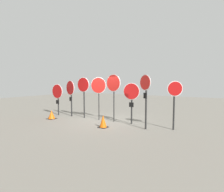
# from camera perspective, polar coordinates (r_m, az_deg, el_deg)

# --- Properties ---
(ground_plane) EXTENTS (40.00, 40.00, 0.00)m
(ground_plane) POSITION_cam_1_polar(r_m,az_deg,el_deg) (9.97, -2.68, -8.21)
(ground_plane) COLOR gray
(stop_sign_0) EXTENTS (0.95, 0.13, 2.07)m
(stop_sign_0) POSITION_cam_1_polar(r_m,az_deg,el_deg) (12.05, -17.39, 0.71)
(stop_sign_0) COLOR black
(stop_sign_0) RESTS_ON ground
(stop_sign_1) EXTENTS (0.90, 0.27, 2.30)m
(stop_sign_1) POSITION_cam_1_polar(r_m,az_deg,el_deg) (11.44, -13.38, 1.42)
(stop_sign_1) COLOR black
(stop_sign_1) RESTS_ON ground
(stop_sign_2) EXTENTS (0.90, 0.14, 2.49)m
(stop_sign_2) POSITION_cam_1_polar(r_m,az_deg,el_deg) (10.78, -9.30, 2.31)
(stop_sign_2) COLOR black
(stop_sign_2) RESTS_ON ground
(stop_sign_3) EXTENTS (0.91, 0.27, 2.48)m
(stop_sign_3) POSITION_cam_1_polar(r_m,az_deg,el_deg) (10.07, -4.43, 2.79)
(stop_sign_3) COLOR black
(stop_sign_3) RESTS_ON ground
(stop_sign_4) EXTENTS (0.95, 0.17, 2.64)m
(stop_sign_4) POSITION_cam_1_polar(r_m,az_deg,el_deg) (9.58, 0.45, 3.31)
(stop_sign_4) COLOR black
(stop_sign_4) RESTS_ON ground
(stop_sign_5) EXTENTS (0.88, 0.19, 2.16)m
(stop_sign_5) POSITION_cam_1_polar(r_m,az_deg,el_deg) (9.13, 6.37, 0.26)
(stop_sign_5) COLOR black
(stop_sign_5) RESTS_ON ground
(stop_sign_6) EXTENTS (0.65, 0.37, 2.55)m
(stop_sign_6) POSITION_cam_1_polar(r_m,az_deg,el_deg) (8.16, 10.89, 1.52)
(stop_sign_6) COLOR black
(stop_sign_6) RESTS_ON ground
(stop_sign_7) EXTENTS (0.61, 0.38, 2.26)m
(stop_sign_7) POSITION_cam_1_polar(r_m,az_deg,el_deg) (8.43, 19.76, 0.03)
(stop_sign_7) COLOR black
(stop_sign_7) RESTS_ON ground
(traffic_cone_0) EXTENTS (0.42, 0.42, 0.61)m
(traffic_cone_0) POSITION_cam_1_polar(r_m,az_deg,el_deg) (8.57, -2.92, -8.27)
(traffic_cone_0) COLOR black
(traffic_cone_0) RESTS_ON ground
(traffic_cone_1) EXTENTS (0.47, 0.47, 0.52)m
(traffic_cone_1) POSITION_cam_1_polar(r_m,az_deg,el_deg) (11.12, -19.13, -5.78)
(traffic_cone_1) COLOR black
(traffic_cone_1) RESTS_ON ground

